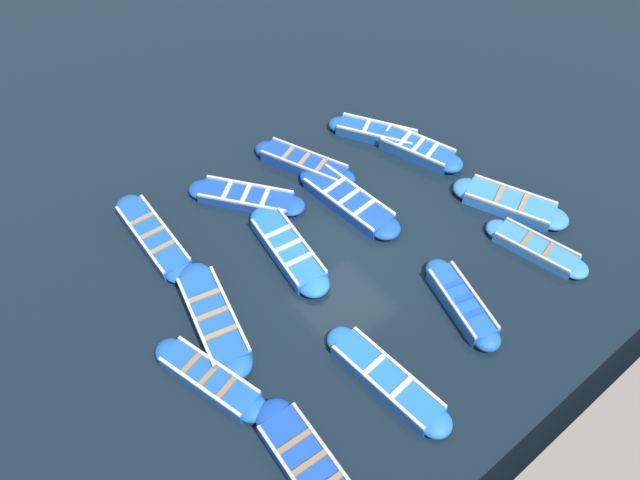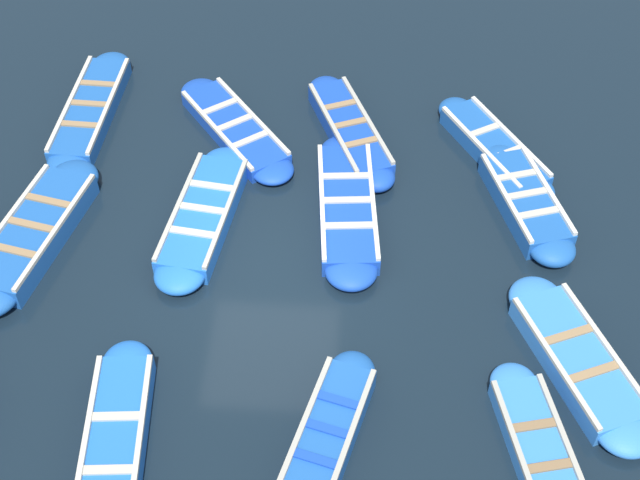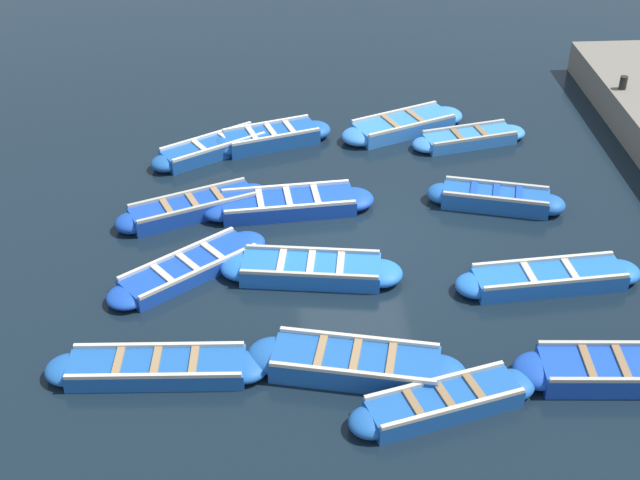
{
  "view_description": "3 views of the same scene",
  "coord_description": "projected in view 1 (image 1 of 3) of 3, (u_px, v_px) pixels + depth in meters",
  "views": [
    {
      "loc": [
        8.2,
        -7.53,
        13.94
      ],
      "look_at": [
        -0.65,
        -0.41,
        0.37
      ],
      "focal_mm": 35.0,
      "sensor_mm": 36.0,
      "label": 1
    },
    {
      "loc": [
        9.98,
        1.55,
        11.66
      ],
      "look_at": [
        -0.6,
        0.89,
        0.18
      ],
      "focal_mm": 50.0,
      "sensor_mm": 36.0,
      "label": 2
    },
    {
      "loc": [
        -1.77,
        -15.86,
        10.8
      ],
      "look_at": [
        -0.83,
        -0.45,
        0.37
      ],
      "focal_mm": 50.0,
      "sensor_mm": 36.0,
      "label": 3
    }
  ],
  "objects": [
    {
      "name": "boat_far_corner",
      "position": [
        288.0,
        250.0,
        17.7
      ],
      "size": [
        3.81,
        1.38,
        0.42
      ],
      "color": "blue",
      "rests_on": "ground"
    },
    {
      "name": "boat_broadside",
      "position": [
        387.0,
        380.0,
        15.11
      ],
      "size": [
        3.9,
        1.12,
        0.41
      ],
      "color": "blue",
      "rests_on": "ground"
    },
    {
      "name": "boat_outer_right",
      "position": [
        536.0,
        248.0,
        17.78
      ],
      "size": [
        3.19,
        1.42,
        0.36
      ],
      "color": "#3884E0",
      "rests_on": "ground"
    },
    {
      "name": "boat_end_of_row",
      "position": [
        510.0,
        203.0,
        18.86
      ],
      "size": [
        3.63,
        2.24,
        0.43
      ],
      "color": "#3884E0",
      "rests_on": "ground"
    },
    {
      "name": "boat_outer_left",
      "position": [
        246.0,
        197.0,
        19.07
      ],
      "size": [
        3.45,
        2.89,
        0.36
      ],
      "color": "#1947B7",
      "rests_on": "ground"
    },
    {
      "name": "boat_tucked",
      "position": [
        304.0,
        164.0,
        19.98
      ],
      "size": [
        3.6,
        2.05,
        0.43
      ],
      "color": "#1947B7",
      "rests_on": "ground"
    },
    {
      "name": "boat_stern_in",
      "position": [
        348.0,
        201.0,
        18.93
      ],
      "size": [
        4.0,
        1.26,
        0.42
      ],
      "color": "#1947B7",
      "rests_on": "ground"
    },
    {
      "name": "boat_inner_gap",
      "position": [
        417.0,
        150.0,
        20.39
      ],
      "size": [
        3.31,
        1.76,
        0.46
      ],
      "color": "#1E59AD",
      "rests_on": "ground"
    },
    {
      "name": "boat_centre",
      "position": [
        462.0,
        303.0,
        16.51
      ],
      "size": [
        3.21,
        1.52,
        0.46
      ],
      "color": "#1E59AD",
      "rests_on": "ground"
    },
    {
      "name": "boat_bow_out",
      "position": [
        377.0,
        133.0,
        20.95
      ],
      "size": [
        3.28,
        2.36,
        0.41
      ],
      "color": "#1E59AD",
      "rests_on": "ground"
    },
    {
      "name": "boat_alongside",
      "position": [
        213.0,
        318.0,
        16.2
      ],
      "size": [
        4.02,
        1.78,
        0.47
      ],
      "color": "#1E59AD",
      "rests_on": "ground"
    },
    {
      "name": "boat_near_quay",
      "position": [
        153.0,
        236.0,
        18.04
      ],
      "size": [
        3.97,
        1.01,
        0.39
      ],
      "color": "#1E59AD",
      "rests_on": "ground"
    },
    {
      "name": "boat_drifting",
      "position": [
        309.0,
        466.0,
        13.73
      ],
      "size": [
        3.79,
        1.2,
        0.46
      ],
      "color": "#1947B7",
      "rests_on": "ground"
    },
    {
      "name": "boat_mid_row",
      "position": [
        209.0,
        379.0,
        15.12
      ],
      "size": [
        3.46,
        1.64,
        0.41
      ],
      "color": "#1E59AD",
      "rests_on": "ground"
    },
    {
      "name": "ground_plane",
      "position": [
        346.0,
        255.0,
        17.82
      ],
      "size": [
        120.0,
        120.0,
        0.0
      ],
      "primitive_type": "plane",
      "color": "black"
    }
  ]
}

